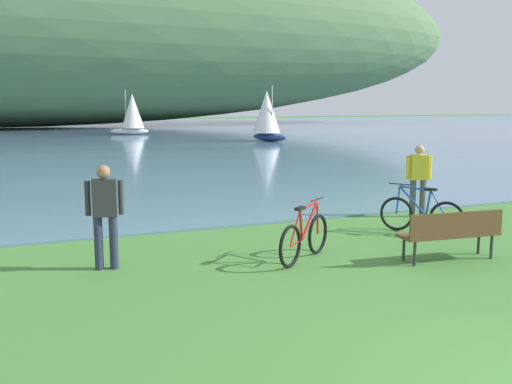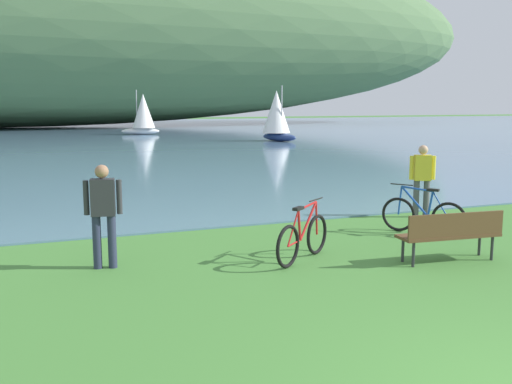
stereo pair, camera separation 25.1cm
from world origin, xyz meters
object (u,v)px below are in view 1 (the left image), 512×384
object	(u,v)px
sailboat_mid_bay	(267,115)
bicycle_beside_path	(305,238)
person_on_the_grass	(105,210)
park_bench_near_camera	(452,231)
bicycle_leaning_near_bench	(421,214)
person_at_shoreline	(419,176)
sailboat_nearest_to_shore	(132,114)

from	to	relation	value
sailboat_mid_bay	bicycle_beside_path	bearing A→B (deg)	-112.72
person_on_the_grass	bicycle_beside_path	bearing A→B (deg)	-13.65
park_bench_near_camera	bicycle_beside_path	size ratio (longest dim) A/B	1.25
sailboat_mid_bay	person_on_the_grass	bearing A→B (deg)	-118.70
bicycle_leaning_near_bench	person_on_the_grass	xyz separation A→B (m)	(-6.42, -0.14, 0.58)
bicycle_beside_path	person_on_the_grass	bearing A→B (deg)	166.35
person_at_shoreline	person_on_the_grass	bearing A→B (deg)	-167.69
bicycle_beside_path	sailboat_nearest_to_shore	xyz separation A→B (m)	(4.80, 40.12, 1.38)
bicycle_leaning_near_bench	bicycle_beside_path	distance (m)	3.32
person_at_shoreline	sailboat_mid_bay	distance (m)	27.07
bicycle_leaning_near_bench	sailboat_nearest_to_shore	bearing A→B (deg)	87.65
park_bench_near_camera	person_at_shoreline	size ratio (longest dim) A/B	1.07
bicycle_beside_path	park_bench_near_camera	bearing A→B (deg)	-23.85
sailboat_nearest_to_shore	bicycle_beside_path	bearing A→B (deg)	-96.83
bicycle_beside_path	sailboat_mid_bay	distance (m)	30.82
bicycle_leaning_near_bench	person_at_shoreline	bearing A→B (deg)	53.77
person_on_the_grass	person_at_shoreline	bearing A→B (deg)	12.31
bicycle_beside_path	sailboat_mid_bay	world-z (taller)	sailboat_mid_bay
bicycle_beside_path	sailboat_nearest_to_shore	bearing A→B (deg)	83.17
sailboat_nearest_to_shore	sailboat_mid_bay	world-z (taller)	sailboat_mid_bay
park_bench_near_camera	person_on_the_grass	world-z (taller)	person_on_the_grass
sailboat_mid_bay	bicycle_leaning_near_bench	bearing A→B (deg)	-107.56
person_on_the_grass	sailboat_nearest_to_shore	size ratio (longest dim) A/B	0.46
sailboat_nearest_to_shore	sailboat_mid_bay	distance (m)	13.70
park_bench_near_camera	sailboat_nearest_to_shore	distance (m)	41.23
park_bench_near_camera	sailboat_mid_bay	size ratio (longest dim) A/B	0.48
bicycle_leaning_near_bench	bicycle_beside_path	bearing A→B (deg)	-163.95
person_at_shoreline	bicycle_leaning_near_bench	bearing A→B (deg)	-126.23
person_at_shoreline	person_on_the_grass	size ratio (longest dim) A/B	1.00
bicycle_leaning_near_bench	sailboat_mid_bay	size ratio (longest dim) A/B	0.39
park_bench_near_camera	person_at_shoreline	world-z (taller)	person_at_shoreline
person_at_shoreline	sailboat_mid_bay	world-z (taller)	sailboat_mid_bay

